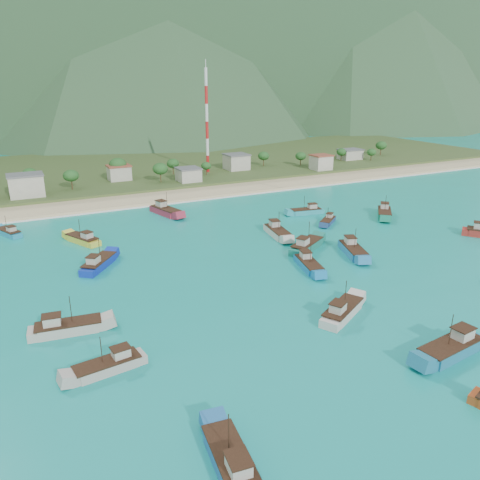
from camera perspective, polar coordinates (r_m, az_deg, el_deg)
name	(u,v)px	position (r m, az deg, el deg)	size (l,w,h in m)	color
ground	(249,286)	(93.32, 1.16, -5.57)	(600.00, 600.00, 0.00)	#0C8D85
beach	(142,200)	(163.72, -11.89, 4.84)	(400.00, 18.00, 1.20)	beige
land	(105,170)	(222.07, -16.11, 8.15)	(400.00, 110.00, 2.40)	#385123
surf_line	(150,206)	(154.81, -10.95, 4.10)	(400.00, 2.50, 0.08)	white
village	(134,174)	(185.46, -12.79, 7.89)	(211.31, 30.94, 7.26)	beige
vegetation	(102,175)	(183.53, -16.45, 7.64)	(273.11, 25.76, 8.76)	#235623
radio_tower	(207,121)	(199.10, -4.06, 14.22)	(1.20, 1.20, 41.88)	red
boat_0	(83,240)	(123.46, -18.61, 0.01)	(7.58, 11.19, 6.42)	yellow
boat_2	(232,464)	(53.96, -1.01, -25.61)	(4.70, 11.85, 6.82)	#1F5E9B
boat_3	(9,233)	(137.14, -26.35, 0.79)	(6.44, 9.79, 5.60)	teal
boat_6	(166,211)	(143.77, -9.06, 3.47)	(6.82, 13.27, 7.53)	#A42B41
boat_8	(306,212)	(143.97, 8.10, 3.44)	(10.82, 4.74, 6.18)	teal
boat_10	(328,221)	(135.55, 10.67, 2.24)	(8.45, 7.51, 5.18)	navy
boat_12	(109,366)	(70.24, -15.69, -14.61)	(10.57, 4.35, 6.06)	#AAA29A
boat_13	(342,312)	(83.31, 12.35, -8.57)	(11.79, 8.59, 6.84)	beige
boat_14	(451,349)	(77.67, 24.37, -12.02)	(12.82, 5.08, 7.38)	#1C6E91
boat_15	(309,265)	(102.32, 8.35, -3.04)	(5.66, 11.23, 6.37)	#1576B9
boat_18	(353,251)	(112.46, 13.59, -1.27)	(7.48, 12.42, 7.05)	teal
boat_20	(307,246)	(113.36, 8.13, -0.74)	(12.35, 9.33, 7.22)	#167260
boat_21	(384,213)	(146.47, 17.18, 3.11)	(10.57, 11.36, 7.09)	#137D5F
boat_22	(67,328)	(81.48, -20.31, -10.05)	(11.81, 4.80, 6.78)	#B0ABA0
boat_23	(277,232)	(122.77, 4.57, 0.93)	(5.48, 12.39, 7.07)	beige
boat_25	(99,264)	(106.27, -16.83, -2.80)	(9.66, 11.12, 6.76)	#0F2DA7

